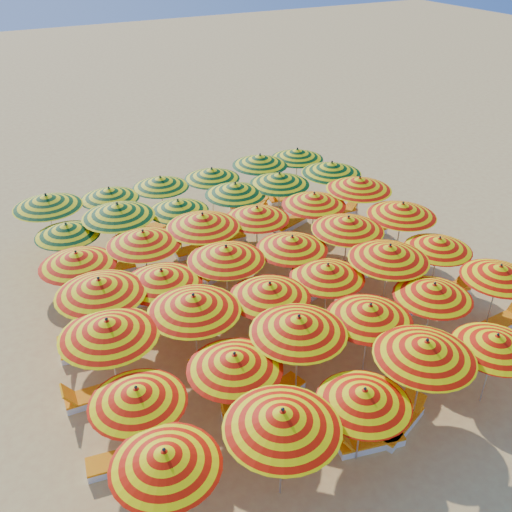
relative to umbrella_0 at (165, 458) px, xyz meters
name	(u,v)px	position (x,y,z in m)	size (l,w,h in m)	color
ground	(263,303)	(5.67, 6.39, -2.16)	(120.00, 120.00, 0.00)	#DAB461
umbrella_0	(165,458)	(0.00, 0.00, 0.00)	(2.43, 2.43, 2.45)	silver
umbrella_1	(282,419)	(2.47, -0.39, 0.23)	(2.64, 2.64, 2.71)	silver
umbrella_2	(364,397)	(4.60, -0.42, -0.08)	(2.89, 2.89, 2.36)	silver
umbrella_3	(426,349)	(6.69, -0.04, 0.21)	(2.97, 2.97, 2.68)	silver
umbrella_4	(496,342)	(8.76, -0.43, -0.09)	(2.93, 2.93, 2.35)	silver
umbrella_6	(137,395)	(0.04, 1.96, -0.03)	(2.79, 2.79, 2.42)	silver
umbrella_7	(235,362)	(2.45, 1.87, 0.05)	(3.04, 3.04, 2.51)	silver
umbrella_8	(299,325)	(4.43, 2.18, 0.24)	(3.35, 3.35, 2.72)	silver
umbrella_9	(370,312)	(6.55, 1.95, 0.06)	(2.56, 2.56, 2.52)	silver
umbrella_10	(434,291)	(8.88, 2.00, -0.01)	(2.96, 2.96, 2.43)	silver
umbrella_11	(500,272)	(11.35, 1.82, -0.02)	(2.30, 2.30, 2.43)	silver
umbrella_12	(108,328)	(0.05, 4.29, 0.26)	(3.06, 3.06, 2.75)	silver
umbrella_13	(194,303)	(2.40, 4.29, 0.25)	(3.13, 3.13, 2.73)	silver
umbrella_14	(270,290)	(4.65, 4.10, 0.07)	(3.15, 3.15, 2.53)	silver
umbrella_15	(328,271)	(6.74, 4.27, 0.00)	(2.53, 2.53, 2.45)	silver
umbrella_16	(389,253)	(8.84, 3.98, 0.23)	(3.33, 3.33, 2.71)	silver
umbrella_17	(439,244)	(11.01, 4.05, -0.07)	(2.94, 2.94, 2.37)	silver
umbrella_18	(100,287)	(0.35, 6.24, 0.27)	(3.12, 3.12, 2.75)	silver
umbrella_19	(162,277)	(2.15, 6.19, 0.08)	(2.61, 2.61, 2.54)	silver
umbrella_20	(226,253)	(4.36, 6.42, 0.16)	(2.83, 2.83, 2.63)	silver
umbrella_21	(292,243)	(6.62, 6.17, 0.06)	(2.77, 2.77, 2.52)	silver
umbrella_22	(348,224)	(8.89, 6.23, 0.19)	(3.21, 3.21, 2.66)	silver
umbrella_23	(402,210)	(11.27, 6.23, 0.18)	(2.85, 2.85, 2.65)	silver
umbrella_24	(77,259)	(0.16, 8.38, 0.09)	(2.88, 2.88, 2.55)	silver
umbrella_25	(143,238)	(2.38, 8.57, 0.17)	(3.16, 3.16, 2.64)	silver
umbrella_26	(203,221)	(4.53, 8.66, 0.24)	(2.73, 2.73, 2.72)	silver
umbrella_27	(257,213)	(6.64, 8.66, 0.04)	(2.79, 2.79, 2.50)	silver
umbrella_28	(314,199)	(9.01, 8.55, 0.11)	(2.58, 2.58, 2.58)	silver
umbrella_29	(359,183)	(11.19, 8.69, 0.25)	(2.84, 2.84, 2.73)	silver
umbrella_30	(67,230)	(0.33, 10.76, -0.06)	(2.82, 2.82, 2.38)	silver
umbrella_31	(118,210)	(2.16, 10.75, 0.27)	(2.77, 2.77, 2.75)	silver
umbrella_32	(178,206)	(4.39, 10.68, -0.04)	(2.28, 2.28, 2.41)	silver
umbrella_33	(235,189)	(6.82, 10.82, 0.09)	(3.07, 3.07, 2.55)	silver
umbrella_34	(279,179)	(8.76, 10.75, 0.15)	(3.09, 3.09, 2.61)	silver
umbrella_35	(332,168)	(11.20, 10.63, 0.20)	(3.23, 3.23, 2.67)	silver
umbrella_36	(47,201)	(0.08, 12.85, 0.21)	(3.09, 3.09, 2.69)	silver
umbrella_37	(109,193)	(2.41, 12.94, -0.02)	(2.86, 2.86, 2.42)	silver
umbrella_38	(161,182)	(4.53, 13.02, -0.01)	(3.00, 3.00, 2.44)	silver
umbrella_39	(212,174)	(6.70, 12.80, 0.01)	(2.90, 2.90, 2.46)	silver
umbrella_40	(260,160)	(9.08, 12.99, 0.11)	(3.21, 3.21, 2.58)	silver
umbrella_41	(297,154)	(10.99, 13.02, 0.05)	(3.07, 3.07, 2.50)	silver
lounger_0	(368,440)	(5.10, -0.21, -2.00)	(1.82, 0.94, 0.69)	white
lounger_1	(400,423)	(6.19, -0.12, -2.00)	(1.82, 1.18, 0.69)	white
lounger_2	(125,460)	(-0.46, 2.04, -2.00)	(1.80, 0.83, 0.69)	white
lounger_3	(253,414)	(2.95, 1.92, -2.00)	(1.83, 1.05, 0.69)	white
lounger_4	(276,394)	(3.84, 2.25, -2.00)	(1.82, 1.02, 0.69)	white
lounger_5	(503,322)	(11.95, 1.66, -2.00)	(1.76, 0.68, 0.69)	white
lounger_6	(95,396)	(-0.55, 4.51, -2.00)	(1.76, 0.68, 0.69)	white
lounger_7	(215,363)	(2.91, 4.20, -2.00)	(1.82, 1.25, 0.69)	white
lounger_8	(286,341)	(5.24, 4.07, -2.00)	(1.80, 0.83, 0.69)	white
lounger_9	(312,333)	(6.15, 4.03, -2.00)	(1.77, 0.72, 0.69)	white
lounger_10	(397,309)	(9.35, 3.78, -2.00)	(1.81, 0.89, 0.69)	white
lounger_11	(446,290)	(11.61, 3.90, -2.00)	(1.82, 1.00, 0.69)	white
lounger_12	(89,350)	(-0.25, 6.48, -2.00)	(1.80, 0.86, 0.69)	white
lounger_13	(213,312)	(3.86, 6.47, -2.00)	(1.83, 1.11, 0.69)	white
lounger_14	(306,294)	(7.13, 5.94, -2.00)	(1.82, 1.01, 0.69)	white
lounger_15	(354,273)	(9.39, 6.27, -2.00)	(1.74, 0.60, 0.69)	white
lounger_16	(135,300)	(1.78, 8.38, -2.00)	(1.81, 0.92, 0.69)	white
lounger_17	(218,271)	(5.04, 8.72, -2.00)	(1.82, 1.21, 0.69)	white
lounger_18	(240,263)	(6.05, 8.87, -2.00)	(1.83, 1.14, 0.69)	white
lounger_19	(369,233)	(11.78, 8.50, -2.00)	(1.79, 0.80, 0.69)	white
lounger_20	(111,270)	(1.56, 10.62, -2.00)	(1.74, 0.59, 0.69)	white
lounger_21	(198,250)	(4.99, 10.51, -2.00)	(1.74, 0.60, 0.69)	white
lounger_22	(223,240)	(6.22, 10.77, -2.00)	(1.74, 0.62, 0.69)	white
lounger_23	(289,224)	(9.27, 10.71, -2.00)	(1.83, 1.12, 0.69)	white
lounger_24	(339,212)	(11.80, 10.67, -2.00)	(1.79, 0.80, 0.69)	white
lounger_25	(153,228)	(4.03, 13.04, -2.00)	(1.73, 0.59, 0.69)	white
lounger_26	(203,221)	(6.11, 12.63, -2.00)	(1.75, 0.65, 0.69)	white
lounger_27	(250,206)	(8.57, 12.98, -2.00)	(1.82, 1.25, 0.69)	white
lounger_28	(286,199)	(10.39, 12.89, -2.00)	(1.80, 0.86, 0.69)	white
beachgoer_b	(186,307)	(2.89, 6.39, -1.40)	(0.74, 0.58, 1.52)	tan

